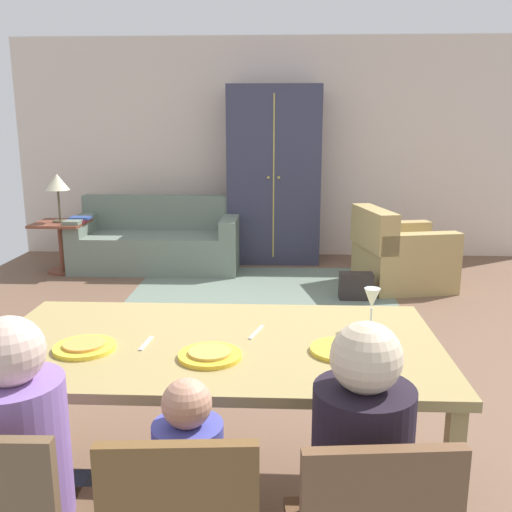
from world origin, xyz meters
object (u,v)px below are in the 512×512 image
dining_table (216,355)px  plate_near_man (85,347)px  armchair (399,256)px  plate_near_woman (341,350)px  couch (158,242)px  side_table (62,240)px  book_lower (77,221)px  plate_near_child (210,356)px  person_woman (356,501)px  person_man (29,491)px  wine_glass (372,300)px  armoire (274,175)px  table_lamp (57,184)px  handbag (356,286)px  book_upper (80,218)px

dining_table → plate_near_man: bearing=-167.0°
armchair → plate_near_woman: bearing=-105.1°
couch → side_table: couch is taller
book_lower → plate_near_child: bearing=-63.9°
person_woman → armchair: person_woman is taller
plate_near_woman → book_lower: bearing=122.1°
person_man → side_table: 4.94m
couch → side_table: size_ratio=3.26×
dining_table → wine_glass: wine_glass is taller
plate_near_man → wine_glass: bearing=14.0°
dining_table → side_table: dining_table is taller
dining_table → armoire: bearing=87.7°
dining_table → table_lamp: bearing=119.2°
plate_near_woman → book_lower: (-2.54, 4.05, -0.18)m
dining_table → couch: bearing=105.5°
handbag → armchair: bearing=44.5°
wine_glass → dining_table: bearing=-165.2°
wine_glass → person_woman: size_ratio=0.17×
plate_near_woman → side_table: size_ratio=0.43×
armchair → book_lower: 3.56m
armchair → book_upper: size_ratio=4.62×
book_lower → book_upper: book_upper is taller
armoire → table_lamp: bearing=-163.8°
person_woman → handbag: person_woman is taller
dining_table → handbag: bearing=71.8°
plate_near_man → armoire: bearing=81.6°
dining_table → armoire: 4.66m
handbag → book_lower: bearing=163.4°
plate_near_child → person_woman: 0.77m
plate_near_man → plate_near_child: 0.52m
plate_near_child → book_lower: (-2.02, 4.13, -0.18)m
plate_near_woman → handbag: (0.48, 3.15, -0.64)m
plate_near_man → handbag: size_ratio=0.78×
wine_glass → person_woman: 0.96m
armoire → handbag: armoire is taller
side_table → book_lower: size_ratio=2.64×
wine_glass → person_woman: person_woman is taller
plate_near_man → wine_glass: 1.24m
wine_glass → armchair: bearing=76.3°
plate_near_child → plate_near_woman: same height
plate_near_woman → handbag: 3.25m
wine_glass → table_lamp: (-2.89, 3.77, 0.12)m
dining_table → armchair: size_ratio=1.86×
plate_near_woman → side_table: plate_near_woman is taller
dining_table → plate_near_woman: 0.53m
person_man → armoire: size_ratio=0.53×
plate_near_man → book_lower: plate_near_man is taller
plate_near_woman → plate_near_man: bearing=-178.9°
couch → book_upper: (-0.83, -0.23, 0.32)m
dining_table → book_upper: dining_table is taller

